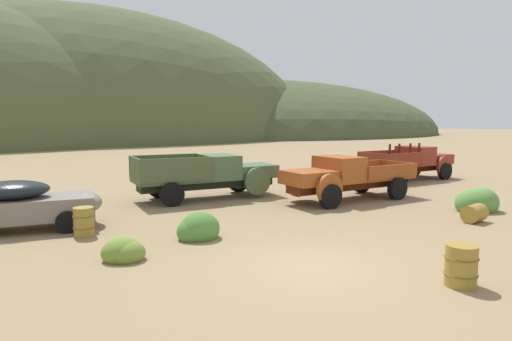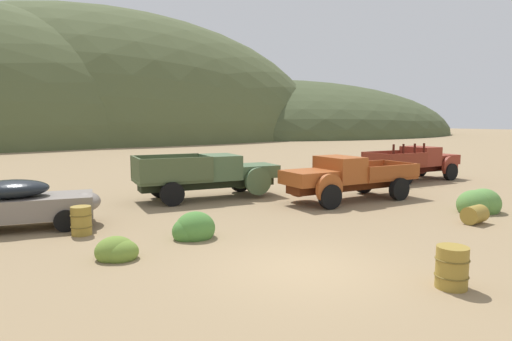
# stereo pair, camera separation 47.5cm
# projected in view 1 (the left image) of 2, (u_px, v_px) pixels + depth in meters

# --- Properties ---
(ground_plane) EXTENTS (300.00, 300.00, 0.00)m
(ground_plane) POSITION_uv_depth(u_px,v_px,m) (313.00, 269.00, 10.14)
(ground_plane) COLOR #937A56
(hill_far_right) EXTENTS (88.85, 56.79, 44.96)m
(hill_far_right) POSITION_uv_depth(u_px,v_px,m) (92.00, 139.00, 78.47)
(hill_far_right) COLOR #4C5633
(hill_far_right) RESTS_ON ground
(hill_center) EXTENTS (89.78, 72.08, 24.99)m
(hill_center) POSITION_uv_depth(u_px,v_px,m) (266.00, 134.00, 106.75)
(hill_center) COLOR #424C2D
(hill_center) RESTS_ON ground
(car_primer_gray) EXTENTS (4.70, 2.61, 1.57)m
(car_primer_gray) POSITION_uv_depth(u_px,v_px,m) (26.00, 204.00, 13.59)
(car_primer_gray) COLOR slate
(car_primer_gray) RESTS_ON ground
(truck_weathered_green) EXTENTS (6.42, 2.90, 1.91)m
(truck_weathered_green) POSITION_uv_depth(u_px,v_px,m) (215.00, 175.00, 19.20)
(truck_weathered_green) COLOR #232B1B
(truck_weathered_green) RESTS_ON ground
(truck_oxide_orange) EXTENTS (6.23, 2.53, 1.89)m
(truck_oxide_orange) POSITION_uv_depth(u_px,v_px,m) (341.00, 177.00, 18.47)
(truck_oxide_orange) COLOR #51220D
(truck_oxide_orange) RESTS_ON ground
(truck_rust_red) EXTENTS (6.04, 2.59, 2.16)m
(truck_rust_red) POSITION_uv_depth(u_px,v_px,m) (414.00, 162.00, 25.23)
(truck_rust_red) COLOR #42140D
(truck_rust_red) RESTS_ON ground
(oil_drum_spare) EXTENTS (0.63, 0.63, 0.86)m
(oil_drum_spare) POSITION_uv_depth(u_px,v_px,m) (84.00, 222.00, 12.92)
(oil_drum_spare) COLOR olive
(oil_drum_spare) RESTS_ON ground
(oil_drum_by_truck) EXTENTS (0.68, 0.68, 0.87)m
(oil_drum_by_truck) POSITION_uv_depth(u_px,v_px,m) (461.00, 265.00, 9.04)
(oil_drum_by_truck) COLOR olive
(oil_drum_by_truck) RESTS_ON ground
(oil_drum_tipped) EXTENTS (0.88, 0.67, 0.59)m
(oil_drum_tipped) POSITION_uv_depth(u_px,v_px,m) (474.00, 213.00, 14.70)
(oil_drum_tipped) COLOR olive
(oil_drum_tipped) RESTS_ON ground
(bush_between_trucks) EXTENTS (1.70, 1.33, 1.14)m
(bush_between_trucks) POSITION_uv_depth(u_px,v_px,m) (476.00, 203.00, 16.50)
(bush_between_trucks) COLOR #5B8E42
(bush_between_trucks) RESTS_ON ground
(bush_near_barrel) EXTENTS (1.03, 0.97, 0.72)m
(bush_near_barrel) POSITION_uv_depth(u_px,v_px,m) (124.00, 252.00, 10.75)
(bush_near_barrel) COLOR olive
(bush_near_barrel) RESTS_ON ground
(bush_front_left) EXTENTS (1.27, 1.07, 1.00)m
(bush_front_left) POSITION_uv_depth(u_px,v_px,m) (198.00, 230.00, 12.67)
(bush_front_left) COLOR #4C8438
(bush_front_left) RESTS_ON ground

